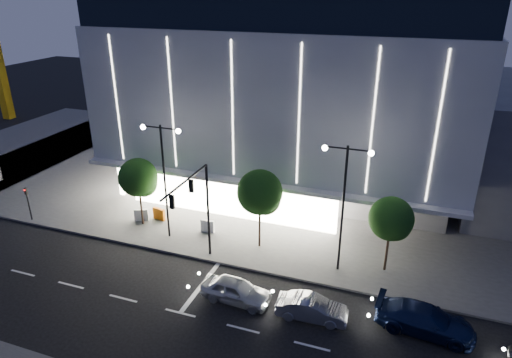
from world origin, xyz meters
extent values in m
plane|color=black|center=(0.00, 0.00, 0.00)|extent=(160.00, 160.00, 0.00)
cube|color=#474747|center=(5.00, 24.00, 0.07)|extent=(70.00, 40.00, 0.15)
cube|color=#4C4C51|center=(3.00, 24.00, 2.00)|extent=(28.00, 21.00, 4.00)
cube|color=#9F9FA4|center=(3.00, 22.00, 9.50)|extent=(30.00, 25.00, 11.00)
cube|color=black|center=(3.00, 22.00, 16.50)|extent=(29.40, 24.50, 3.00)
cube|color=white|center=(0.00, 10.70, 2.00)|extent=(18.00, 0.40, 3.60)
cube|color=white|center=(-10.80, 16.00, 2.00)|extent=(0.40, 10.00, 3.60)
cube|color=#9F9FA4|center=(3.00, 9.70, 4.10)|extent=(30.00, 2.00, 0.30)
cube|color=white|center=(3.00, 9.48, 9.50)|extent=(24.00, 0.06, 10.00)
cylinder|color=black|center=(1.00, 4.80, 3.50)|extent=(0.18, 0.18, 7.00)
cylinder|color=black|center=(1.00, 1.90, 7.00)|extent=(0.14, 5.80, 0.14)
cube|color=black|center=(1.00, 2.60, 6.40)|extent=(0.28, 0.18, 0.85)
cube|color=black|center=(1.00, 0.20, 6.40)|extent=(0.28, 0.18, 0.85)
sphere|color=#FF0C0C|center=(0.88, 2.60, 6.70)|extent=(0.14, 0.14, 0.14)
cylinder|color=black|center=(-3.00, 6.00, 4.50)|extent=(0.16, 0.16, 9.00)
cylinder|color=black|center=(-3.70, 6.00, 8.80)|extent=(1.40, 0.10, 0.10)
cylinder|color=black|center=(-2.30, 6.00, 8.80)|extent=(1.40, 0.10, 0.10)
sphere|color=white|center=(-4.40, 6.00, 8.70)|extent=(0.36, 0.36, 0.36)
sphere|color=white|center=(-1.60, 6.00, 8.70)|extent=(0.36, 0.36, 0.36)
cylinder|color=black|center=(10.00, 6.00, 4.50)|extent=(0.16, 0.16, 9.00)
cylinder|color=black|center=(9.30, 6.00, 8.80)|extent=(1.40, 0.10, 0.10)
cylinder|color=black|center=(10.70, 6.00, 8.80)|extent=(1.40, 0.10, 0.10)
sphere|color=white|center=(8.60, 6.00, 8.70)|extent=(0.36, 0.36, 0.36)
sphere|color=white|center=(11.40, 6.00, 8.70)|extent=(0.36, 0.36, 0.36)
cylinder|color=black|center=(-15.00, 4.50, 1.50)|extent=(0.12, 0.12, 3.00)
cube|color=black|center=(-15.00, 4.50, 2.70)|extent=(0.22, 0.16, 0.55)
sphere|color=#FF0C0C|center=(-15.00, 4.39, 2.85)|extent=(0.10, 0.10, 0.10)
cylinder|color=black|center=(-6.00, 7.00, 1.89)|extent=(0.16, 0.16, 3.78)
sphere|color=#12360E|center=(-6.00, 7.00, 4.21)|extent=(3.02, 3.02, 3.02)
sphere|color=#12360E|center=(-5.70, 7.20, 3.67)|extent=(2.16, 2.16, 2.16)
sphere|color=#12360E|center=(-6.25, 6.85, 3.89)|extent=(1.94, 1.94, 1.94)
cylinder|color=black|center=(4.00, 7.00, 2.03)|extent=(0.16, 0.16, 4.06)
sphere|color=#12360E|center=(4.00, 7.00, 4.52)|extent=(3.25, 3.25, 3.25)
sphere|color=#12360E|center=(4.30, 7.20, 3.94)|extent=(2.32, 2.32, 2.32)
sphere|color=#12360E|center=(3.75, 6.85, 4.18)|extent=(2.09, 2.09, 2.09)
cylinder|color=black|center=(13.00, 7.00, 1.82)|extent=(0.16, 0.16, 3.64)
sphere|color=#12360E|center=(13.00, 7.00, 4.06)|extent=(2.91, 2.91, 2.91)
sphere|color=#12360E|center=(13.30, 7.20, 3.54)|extent=(2.08, 2.08, 2.08)
sphere|color=#12360E|center=(12.75, 6.85, 3.74)|extent=(1.87, 1.87, 1.87)
imported|color=#B5B9BD|center=(4.68, 0.72, 0.75)|extent=(4.50, 2.01, 1.50)
imported|color=#9C9DA3|center=(9.44, 0.73, 0.68)|extent=(4.22, 1.70, 1.37)
imported|color=#111C41|center=(15.62, 1.80, 0.78)|extent=(5.57, 2.66, 1.57)
cube|color=orange|center=(-5.13, 8.08, 0.65)|extent=(1.13, 0.44, 1.00)
cube|color=silver|center=(-6.40, 7.42, 0.65)|extent=(1.10, 0.69, 1.00)
cube|color=silver|center=(-0.50, 7.59, 0.65)|extent=(1.10, 0.26, 1.00)
camera|label=1|loc=(13.62, -20.43, 18.01)|focal=32.00mm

